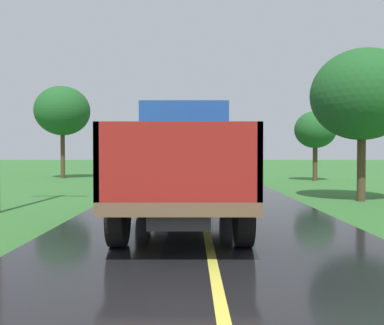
{
  "coord_description": "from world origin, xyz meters",
  "views": [
    {
      "loc": [
        -0.3,
        0.84,
        1.65
      ],
      "look_at": [
        -0.27,
        11.59,
        1.4
      ],
      "focal_mm": 37.41,
      "sensor_mm": 36.0,
      "label": 1
    }
  ],
  "objects_px": {
    "banana_truck_near": "(183,161)",
    "roadside_tree_near_left": "(314,130)",
    "roadside_tree_mid_right": "(361,95)",
    "roadside_tree_far_left": "(61,111)",
    "banana_truck_far": "(183,157)"
  },
  "relations": [
    {
      "from": "banana_truck_near",
      "to": "roadside_tree_near_left",
      "type": "relative_size",
      "value": 1.39
    },
    {
      "from": "roadside_tree_mid_right",
      "to": "banana_truck_near",
      "type": "bearing_deg",
      "value": -142.85
    },
    {
      "from": "banana_truck_near",
      "to": "roadside_tree_mid_right",
      "type": "relative_size",
      "value": 1.12
    },
    {
      "from": "roadside_tree_mid_right",
      "to": "roadside_tree_far_left",
      "type": "distance_m",
      "value": 19.08
    },
    {
      "from": "roadside_tree_far_left",
      "to": "banana_truck_far",
      "type": "bearing_deg",
      "value": -37.85
    },
    {
      "from": "roadside_tree_mid_right",
      "to": "roadside_tree_far_left",
      "type": "height_order",
      "value": "roadside_tree_far_left"
    },
    {
      "from": "banana_truck_far",
      "to": "roadside_tree_far_left",
      "type": "distance_m",
      "value": 10.69
    },
    {
      "from": "banana_truck_far",
      "to": "roadside_tree_mid_right",
      "type": "distance_m",
      "value": 9.09
    },
    {
      "from": "banana_truck_near",
      "to": "roadside_tree_near_left",
      "type": "xyz_separation_m",
      "value": [
        7.57,
        14.79,
        1.58
      ]
    },
    {
      "from": "banana_truck_far",
      "to": "banana_truck_near",
      "type": "bearing_deg",
      "value": -88.88
    },
    {
      "from": "banana_truck_far",
      "to": "roadside_tree_near_left",
      "type": "xyz_separation_m",
      "value": [
        7.78,
        3.97,
        1.58
      ]
    },
    {
      "from": "roadside_tree_mid_right",
      "to": "roadside_tree_far_left",
      "type": "xyz_separation_m",
      "value": [
        -14.33,
        12.58,
        0.78
      ]
    },
    {
      "from": "roadside_tree_far_left",
      "to": "roadside_tree_near_left",
      "type": "bearing_deg",
      "value": -8.36
    },
    {
      "from": "banana_truck_far",
      "to": "roadside_tree_near_left",
      "type": "bearing_deg",
      "value": 27.02
    },
    {
      "from": "roadside_tree_far_left",
      "to": "banana_truck_near",
      "type": "bearing_deg",
      "value": -64.07
    }
  ]
}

